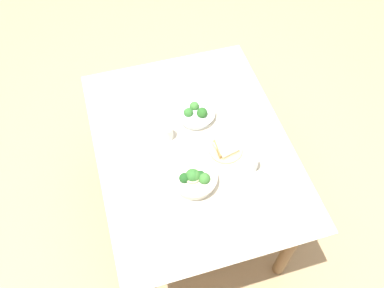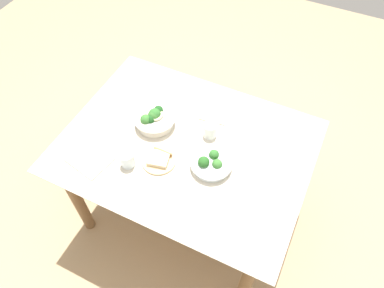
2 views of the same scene
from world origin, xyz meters
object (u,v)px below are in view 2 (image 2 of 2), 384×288
at_px(fork_by_near_bowl, 133,147).
at_px(napkin_folded_upper, 89,159).
at_px(bread_side_plate, 159,160).
at_px(fork_by_far_bowl, 104,171).
at_px(water_glass_center, 210,130).
at_px(napkin_folded_lower, 213,114).
at_px(water_glass_side, 127,159).
at_px(table_knife_left, 278,131).
at_px(broccoli_bowl_near, 154,119).
at_px(broccoli_bowl_far, 211,163).
at_px(table_knife_right, 228,231).

relative_size(fork_by_near_bowl, napkin_folded_upper, 0.39).
height_order(bread_side_plate, fork_by_near_bowl, bread_side_plate).
bearing_deg(fork_by_far_bowl, water_glass_center, -78.87).
bearing_deg(napkin_folded_lower, fork_by_far_bowl, 59.73).
height_order(fork_by_far_bowl, napkin_folded_upper, napkin_folded_upper).
xyz_separation_m(bread_side_plate, fork_by_far_bowl, (0.23, 0.18, -0.01)).
distance_m(water_glass_side, table_knife_left, 0.85).
bearing_deg(fork_by_far_bowl, broccoli_bowl_near, -49.73).
bearing_deg(fork_by_far_bowl, napkin_folded_lower, -68.24).
height_order(broccoli_bowl_far, napkin_folded_upper, broccoli_bowl_far).
relative_size(bread_side_plate, fork_by_near_bowl, 2.12).
distance_m(bread_side_plate, napkin_folded_lower, 0.44).
relative_size(broccoli_bowl_far, fork_by_far_bowl, 2.45).
bearing_deg(broccoli_bowl_far, fork_by_far_bowl, 28.85).
height_order(broccoli_bowl_far, table_knife_right, broccoli_bowl_far).
height_order(broccoli_bowl_far, water_glass_center, broccoli_bowl_far).
bearing_deg(water_glass_center, broccoli_bowl_far, 115.54).
distance_m(water_glass_center, napkin_folded_upper, 0.67).
bearing_deg(broccoli_bowl_near, fork_by_far_bowl, 78.24).
relative_size(broccoli_bowl_far, napkin_folded_upper, 1.01).
xyz_separation_m(table_knife_right, napkin_folded_upper, (0.82, -0.06, 0.00)).
xyz_separation_m(broccoli_bowl_near, table_knife_left, (-0.65, -0.25, -0.04)).
bearing_deg(bread_side_plate, fork_by_far_bowl, 38.77).
bearing_deg(table_knife_left, table_knife_right, 169.22).
distance_m(broccoli_bowl_near, napkin_folded_lower, 0.34).
height_order(broccoli_bowl_near, napkin_folded_upper, broccoli_bowl_near).
bearing_deg(bread_side_plate, napkin_folded_lower, -106.64).
height_order(broccoli_bowl_far, water_glass_side, same).
distance_m(broccoli_bowl_near, water_glass_center, 0.32).
height_order(table_knife_right, napkin_folded_lower, napkin_folded_lower).
relative_size(water_glass_center, fork_by_near_bowl, 1.00).
distance_m(water_glass_side, fork_by_near_bowl, 0.12).
bearing_deg(broccoli_bowl_far, bread_side_plate, 18.37).
distance_m(broccoli_bowl_far, fork_by_far_bowl, 0.56).
distance_m(broccoli_bowl_far, napkin_folded_lower, 0.36).
bearing_deg(table_knife_right, fork_by_near_bowl, 145.87).
xyz_separation_m(water_glass_side, table_knife_right, (-0.61, 0.13, -0.04)).
relative_size(water_glass_side, napkin_folded_upper, 0.40).
relative_size(napkin_folded_upper, napkin_folded_lower, 1.27).
height_order(bread_side_plate, napkin_folded_upper, bread_side_plate).
xyz_separation_m(broccoli_bowl_far, fork_by_far_bowl, (0.49, 0.27, -0.03)).
height_order(bread_side_plate, napkin_folded_lower, bread_side_plate).
bearing_deg(broccoli_bowl_far, table_knife_left, -122.44).
relative_size(fork_by_far_bowl, table_knife_left, 0.48).
relative_size(water_glass_side, fork_by_far_bowl, 0.98).
bearing_deg(table_knife_left, fork_by_far_bowl, 123.24).
relative_size(broccoli_bowl_near, fork_by_near_bowl, 2.70).
bearing_deg(fork_by_near_bowl, broccoli_bowl_far, -37.33).
relative_size(broccoli_bowl_far, napkin_folded_lower, 1.28).
distance_m(water_glass_center, water_glass_side, 0.47).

